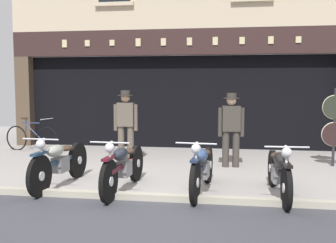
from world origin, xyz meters
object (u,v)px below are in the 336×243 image
at_px(motorcycle_left, 60,162).
at_px(leaning_bicycle, 31,137).
at_px(tyre_sign_pole, 335,122).
at_px(motorcycle_center, 202,167).
at_px(shopkeeper_center, 231,126).
at_px(motorcycle_center_left, 123,166).
at_px(advert_board_far, 78,93).
at_px(motorcycle_center_right, 279,171).
at_px(advert_board_near, 117,88).
at_px(salesman_left, 126,122).

xyz_separation_m(motorcycle_left, leaning_bicycle, (-2.36, 3.47, -0.07)).
distance_m(tyre_sign_pole, leaning_bicycle, 7.62).
distance_m(motorcycle_center, leaning_bicycle, 5.97).
bearing_deg(motorcycle_left, tyre_sign_pole, -149.90).
relative_size(shopkeeper_center, tyre_sign_pole, 0.94).
xyz_separation_m(motorcycle_center_left, motorcycle_center, (1.31, 0.11, -0.00)).
bearing_deg(advert_board_far, motorcycle_center_right, -42.82).
relative_size(shopkeeper_center, advert_board_near, 1.46).
xyz_separation_m(salesman_left, shopkeeper_center, (2.41, -0.25, -0.03)).
xyz_separation_m(motorcycle_center, leaning_bicycle, (-4.84, 3.49, -0.06)).
bearing_deg(shopkeeper_center, salesman_left, -10.98).
bearing_deg(motorcycle_center_left, shopkeeper_center, -124.61).
bearing_deg(motorcycle_center_left, motorcycle_left, -2.53).
bearing_deg(leaning_bicycle, motorcycle_left, 46.16).
height_order(salesman_left, advert_board_near, advert_board_near).
xyz_separation_m(salesman_left, tyre_sign_pole, (4.63, 0.16, 0.06)).
bearing_deg(advert_board_near, tyre_sign_pole, -21.63).
distance_m(motorcycle_left, motorcycle_center, 2.48).
xyz_separation_m(tyre_sign_pole, advert_board_near, (-5.49, 2.18, 0.71)).
bearing_deg(advert_board_far, motorcycle_left, -72.19).
distance_m(motorcycle_center, advert_board_near, 5.66).
bearing_deg(motorcycle_center, motorcycle_center_left, 9.88).
xyz_separation_m(motorcycle_center, advert_board_far, (-4.01, 4.76, 1.12)).
bearing_deg(motorcycle_center_right, motorcycle_center, -5.79).
height_order(salesman_left, shopkeeper_center, salesman_left).
distance_m(motorcycle_left, leaning_bicycle, 4.20).
bearing_deg(motorcycle_left, leaning_bicycle, -52.10).
xyz_separation_m(shopkeeper_center, leaning_bicycle, (-5.32, 1.31, -0.52)).
bearing_deg(salesman_left, shopkeeper_center, 171.17).
bearing_deg(advert_board_near, motorcycle_left, -86.30).
bearing_deg(salesman_left, motorcycle_left, 74.08).
distance_m(motorcycle_left, motorcycle_center_left, 1.18).
height_order(motorcycle_center_left, motorcycle_center, same).
bearing_deg(motorcycle_center_right, motorcycle_left, -3.46).
distance_m(salesman_left, advert_board_far, 3.19).
relative_size(motorcycle_center_left, motorcycle_center, 1.03).
bearing_deg(advert_board_near, motorcycle_center_left, -73.04).
height_order(shopkeeper_center, leaning_bicycle, shopkeeper_center).
bearing_deg(leaning_bicycle, motorcycle_center_right, 71.49).
xyz_separation_m(motorcycle_left, motorcycle_center_left, (1.18, -0.12, -0.00)).
distance_m(motorcycle_center_left, tyre_sign_pole, 4.86).
relative_size(salesman_left, leaning_bicycle, 0.99).
bearing_deg(salesman_left, advert_board_far, -51.33).
distance_m(motorcycle_center_right, salesman_left, 4.05).
bearing_deg(leaning_bicycle, tyre_sign_pole, 95.17).
relative_size(motorcycle_left, advert_board_far, 2.06).
xyz_separation_m(motorcycle_center_left, salesman_left, (-0.62, 2.53, 0.49)).
relative_size(motorcycle_left, shopkeeper_center, 1.28).
relative_size(motorcycle_center_left, shopkeeper_center, 1.30).
bearing_deg(motorcycle_center_right, advert_board_near, -52.32).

